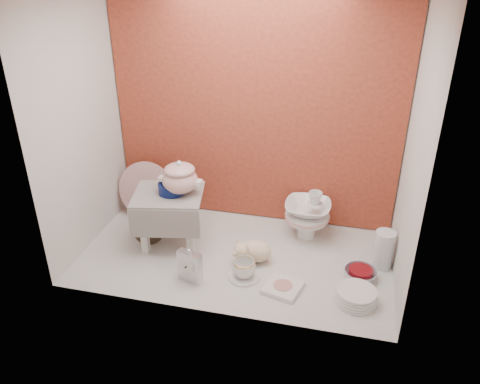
# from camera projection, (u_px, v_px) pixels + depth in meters

# --- Properties ---
(ground) EXTENTS (1.80, 1.80, 0.00)m
(ground) POSITION_uv_depth(u_px,v_px,m) (236.00, 256.00, 2.90)
(ground) COLOR silver
(ground) RESTS_ON ground
(niche_shell) EXTENTS (1.86, 1.03, 1.53)m
(niche_shell) POSITION_uv_depth(u_px,v_px,m) (243.00, 94.00, 2.62)
(niche_shell) COLOR #B2462C
(niche_shell) RESTS_ON ground
(step_stool) EXTENTS (0.46, 0.42, 0.34)m
(step_stool) POSITION_uv_depth(u_px,v_px,m) (170.00, 219.00, 2.95)
(step_stool) COLOR silver
(step_stool) RESTS_ON ground
(soup_tureen) EXTENTS (0.29, 0.29, 0.21)m
(soup_tureen) POSITION_uv_depth(u_px,v_px,m) (180.00, 177.00, 2.83)
(soup_tureen) COLOR white
(soup_tureen) RESTS_ON step_stool
(cobalt_bowl) EXTENTS (0.17, 0.17, 0.06)m
(cobalt_bowl) POSITION_uv_depth(u_px,v_px,m) (172.00, 188.00, 2.87)
(cobalt_bowl) COLOR #09154A
(cobalt_bowl) RESTS_ON step_stool
(floral_platter) EXTENTS (0.38, 0.11, 0.38)m
(floral_platter) POSITION_uv_depth(u_px,v_px,m) (146.00, 190.00, 3.24)
(floral_platter) COLOR white
(floral_platter) RESTS_ON ground
(blue_white_vase) EXTENTS (0.25, 0.25, 0.22)m
(blue_white_vase) POSITION_uv_depth(u_px,v_px,m) (161.00, 204.00, 3.23)
(blue_white_vase) COLOR silver
(blue_white_vase) RESTS_ON ground
(lacquer_tray) EXTENTS (0.24, 0.12, 0.22)m
(lacquer_tray) POSITION_uv_depth(u_px,v_px,m) (148.00, 226.00, 2.99)
(lacquer_tray) COLOR black
(lacquer_tray) RESTS_ON ground
(mantel_clock) EXTENTS (0.15, 0.09, 0.20)m
(mantel_clock) POSITION_uv_depth(u_px,v_px,m) (190.00, 265.00, 2.65)
(mantel_clock) COLOR silver
(mantel_clock) RESTS_ON ground
(plush_pig) EXTENTS (0.28, 0.23, 0.14)m
(plush_pig) POSITION_uv_depth(u_px,v_px,m) (255.00, 251.00, 2.83)
(plush_pig) COLOR beige
(plush_pig) RESTS_ON ground
(teacup_saucer) EXTENTS (0.20, 0.20, 0.01)m
(teacup_saucer) POSITION_uv_depth(u_px,v_px,m) (244.00, 277.00, 2.72)
(teacup_saucer) COLOR white
(teacup_saucer) RESTS_ON ground
(gold_rim_teacup) EXTENTS (0.17, 0.17, 0.10)m
(gold_rim_teacup) POSITION_uv_depth(u_px,v_px,m) (244.00, 268.00, 2.69)
(gold_rim_teacup) COLOR white
(gold_rim_teacup) RESTS_ON teacup_saucer
(lattice_dish) EXTENTS (0.23, 0.23, 0.03)m
(lattice_dish) POSITION_uv_depth(u_px,v_px,m) (283.00, 287.00, 2.63)
(lattice_dish) COLOR white
(lattice_dish) RESTS_ON ground
(dinner_plate_stack) EXTENTS (0.28, 0.28, 0.07)m
(dinner_plate_stack) POSITION_uv_depth(u_px,v_px,m) (356.00, 296.00, 2.53)
(dinner_plate_stack) COLOR white
(dinner_plate_stack) RESTS_ON ground
(crystal_bowl) EXTENTS (0.21, 0.21, 0.06)m
(crystal_bowl) POSITION_uv_depth(u_px,v_px,m) (360.00, 274.00, 2.70)
(crystal_bowl) COLOR silver
(crystal_bowl) RESTS_ON ground
(clear_glass_vase) EXTENTS (0.14, 0.14, 0.23)m
(clear_glass_vase) POSITION_uv_depth(u_px,v_px,m) (384.00, 249.00, 2.77)
(clear_glass_vase) COLOR silver
(clear_glass_vase) RESTS_ON ground
(porcelain_tower) EXTENTS (0.37, 0.37, 0.32)m
(porcelain_tower) POSITION_uv_depth(u_px,v_px,m) (307.00, 214.00, 3.02)
(porcelain_tower) COLOR white
(porcelain_tower) RESTS_ON ground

